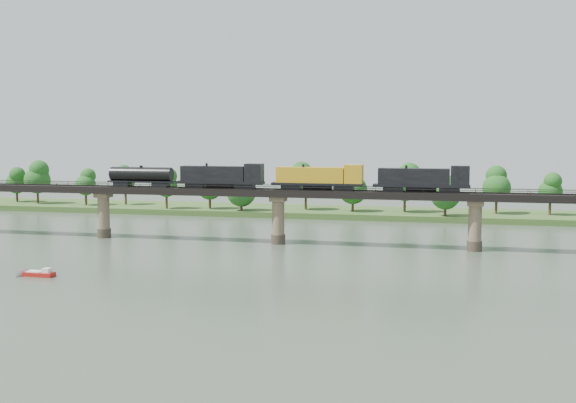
# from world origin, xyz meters

# --- Properties ---
(ground) EXTENTS (400.00, 400.00, 0.00)m
(ground) POSITION_xyz_m (0.00, 0.00, 0.00)
(ground) COLOR #354334
(ground) RESTS_ON ground
(far_bank) EXTENTS (300.00, 24.00, 1.60)m
(far_bank) POSITION_xyz_m (0.00, 85.00, 0.80)
(far_bank) COLOR #315020
(far_bank) RESTS_ON ground
(bridge) EXTENTS (236.00, 30.00, 11.50)m
(bridge) POSITION_xyz_m (0.00, 30.00, 5.46)
(bridge) COLOR #473A2D
(bridge) RESTS_ON ground
(bridge_superstructure) EXTENTS (220.00, 4.90, 0.75)m
(bridge_superstructure) POSITION_xyz_m (0.00, 30.00, 11.79)
(bridge_superstructure) COLOR black
(bridge_superstructure) RESTS_ON bridge
(far_treeline) EXTENTS (289.06, 17.54, 13.60)m
(far_treeline) POSITION_xyz_m (-8.21, 80.52, 8.83)
(far_treeline) COLOR #382619
(far_treeline) RESTS_ON far_bank
(freight_train) EXTENTS (77.28, 3.01, 5.32)m
(freight_train) POSITION_xyz_m (1.50, 30.00, 14.04)
(freight_train) COLOR black
(freight_train) RESTS_ON bridge
(motorboat) EXTENTS (5.11, 1.94, 1.42)m
(motorboat) POSITION_xyz_m (-29.63, -12.19, 0.49)
(motorboat) COLOR #A61813
(motorboat) RESTS_ON ground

